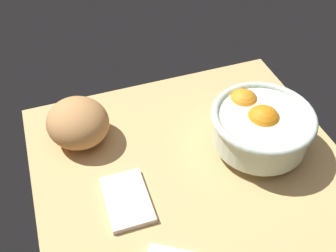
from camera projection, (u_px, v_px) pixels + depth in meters
The scene contains 4 objects.
ground_plane at pixel (200, 188), 78.43cm from camera, with size 66.46×62.51×3.00cm, color tan.
fruit_bowl at pixel (260, 125), 80.15cm from camera, with size 20.90×20.90×10.77cm.
bread_loaf at pixel (78, 123), 82.69cm from camera, with size 13.54×12.74×9.48cm, color tan.
napkin_spare at pixel (127, 199), 74.09cm from camera, with size 12.34×8.06×1.14cm, color silver.
Camera 1 is at (-42.13, 21.45, 62.60)cm, focal length 42.44 mm.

